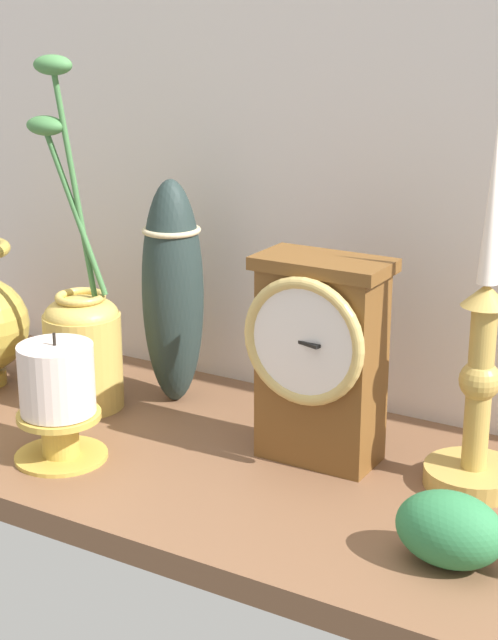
{
  "coord_description": "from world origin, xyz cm",
  "views": [
    {
      "loc": [
        45.44,
        -76.17,
        42.23
      ],
      "look_at": [
        0.33,
        0.0,
        14.0
      ],
      "focal_mm": 56.97,
      "sensor_mm": 36.0,
      "label": 1
    }
  ],
  "objects_px": {
    "brass_vase_jar": "(81,335)",
    "pillar_candle_front": "(58,398)",
    "tall_ceramic_vase": "(173,292)",
    "candlestick_tall_left": "(479,389)",
    "mantel_clock": "(319,357)"
  },
  "relations": [
    {
      "from": "mantel_clock",
      "to": "candlestick_tall_left",
      "type": "distance_m",
      "value": 0.15
    },
    {
      "from": "mantel_clock",
      "to": "tall_ceramic_vase",
      "type": "bearing_deg",
      "value": 164.89
    },
    {
      "from": "mantel_clock",
      "to": "pillar_candle_front",
      "type": "height_order",
      "value": "mantel_clock"
    },
    {
      "from": "candlestick_tall_left",
      "to": "brass_vase_jar",
      "type": "distance_m",
      "value": 0.42
    },
    {
      "from": "tall_ceramic_vase",
      "to": "brass_vase_jar",
      "type": "bearing_deg",
      "value": -139.06
    },
    {
      "from": "candlestick_tall_left",
      "to": "brass_vase_jar",
      "type": "bearing_deg",
      "value": -175.61
    },
    {
      "from": "candlestick_tall_left",
      "to": "tall_ceramic_vase",
      "type": "height_order",
      "value": "candlestick_tall_left"
    },
    {
      "from": "brass_vase_jar",
      "to": "pillar_candle_front",
      "type": "xyz_separation_m",
      "value": [
        0.06,
        -0.11,
        -0.02
      ]
    },
    {
      "from": "brass_vase_jar",
      "to": "pillar_candle_front",
      "type": "height_order",
      "value": "brass_vase_jar"
    },
    {
      "from": "tall_ceramic_vase",
      "to": "pillar_candle_front",
      "type": "bearing_deg",
      "value": -93.21
    },
    {
      "from": "candlestick_tall_left",
      "to": "tall_ceramic_vase",
      "type": "bearing_deg",
      "value": 174.77
    },
    {
      "from": "mantel_clock",
      "to": "tall_ceramic_vase",
      "type": "xyz_separation_m",
      "value": [
        -0.2,
        0.05,
        0.02
      ]
    },
    {
      "from": "brass_vase_jar",
      "to": "tall_ceramic_vase",
      "type": "height_order",
      "value": "brass_vase_jar"
    },
    {
      "from": "tall_ceramic_vase",
      "to": "candlestick_tall_left",
      "type": "bearing_deg",
      "value": -5.23
    },
    {
      "from": "mantel_clock",
      "to": "brass_vase_jar",
      "type": "height_order",
      "value": "brass_vase_jar"
    }
  ]
}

